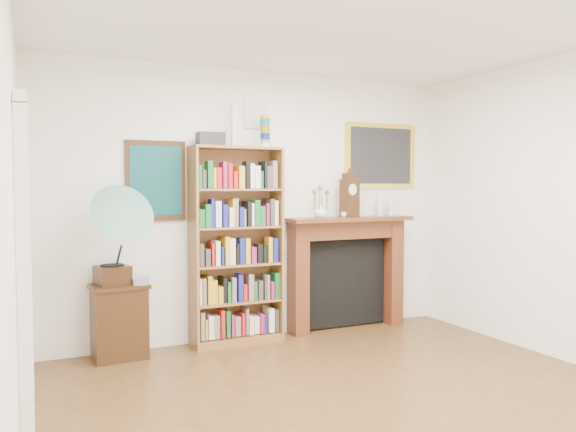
{
  "coord_description": "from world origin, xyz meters",
  "views": [
    {
      "loc": [
        -2.15,
        -3.02,
        1.59
      ],
      "look_at": [
        -0.04,
        1.6,
        1.33
      ],
      "focal_mm": 35.0,
      "sensor_mm": 36.0,
      "label": 1
    }
  ],
  "objects_px": {
    "gramophone": "(114,230)",
    "bottle_right": "(391,207)",
    "side_cabinet": "(119,321)",
    "teacup": "(344,215)",
    "flower_vase": "(321,211)",
    "bookshelf": "(237,234)",
    "fireplace": "(346,262)",
    "mantel_clock": "(350,196)",
    "cd_stack": "(142,280)",
    "bottle_left": "(380,206)"
  },
  "relations": [
    {
      "from": "gramophone",
      "to": "bottle_right",
      "type": "bearing_deg",
      "value": -9.35
    },
    {
      "from": "side_cabinet",
      "to": "teacup",
      "type": "height_order",
      "value": "teacup"
    },
    {
      "from": "flower_vase",
      "to": "bookshelf",
      "type": "bearing_deg",
      "value": 179.82
    },
    {
      "from": "side_cabinet",
      "to": "bottle_right",
      "type": "relative_size",
      "value": 3.47
    },
    {
      "from": "bookshelf",
      "to": "flower_vase",
      "type": "bearing_deg",
      "value": -1.03
    },
    {
      "from": "fireplace",
      "to": "mantel_clock",
      "type": "relative_size",
      "value": 3.09
    },
    {
      "from": "teacup",
      "to": "gramophone",
      "type": "bearing_deg",
      "value": -177.08
    },
    {
      "from": "cd_stack",
      "to": "flower_vase",
      "type": "bearing_deg",
      "value": 3.53
    },
    {
      "from": "flower_vase",
      "to": "teacup",
      "type": "height_order",
      "value": "flower_vase"
    },
    {
      "from": "side_cabinet",
      "to": "gramophone",
      "type": "height_order",
      "value": "gramophone"
    },
    {
      "from": "fireplace",
      "to": "teacup",
      "type": "bearing_deg",
      "value": -131.02
    },
    {
      "from": "bottle_right",
      "to": "teacup",
      "type": "bearing_deg",
      "value": -175.58
    },
    {
      "from": "bookshelf",
      "to": "side_cabinet",
      "type": "height_order",
      "value": "bookshelf"
    },
    {
      "from": "bookshelf",
      "to": "bottle_right",
      "type": "bearing_deg",
      "value": -0.23
    },
    {
      "from": "flower_vase",
      "to": "bottle_right",
      "type": "height_order",
      "value": "bottle_right"
    },
    {
      "from": "bookshelf",
      "to": "fireplace",
      "type": "xyz_separation_m",
      "value": [
        1.32,
        0.08,
        -0.37
      ]
    },
    {
      "from": "bookshelf",
      "to": "fireplace",
      "type": "bearing_deg",
      "value": 2.42
    },
    {
      "from": "bookshelf",
      "to": "teacup",
      "type": "height_order",
      "value": "bookshelf"
    },
    {
      "from": "gramophone",
      "to": "bottle_left",
      "type": "distance_m",
      "value": 2.96
    },
    {
      "from": "cd_stack",
      "to": "bottle_left",
      "type": "bearing_deg",
      "value": 3.26
    },
    {
      "from": "flower_vase",
      "to": "teacup",
      "type": "distance_m",
      "value": 0.28
    },
    {
      "from": "mantel_clock",
      "to": "bottle_left",
      "type": "bearing_deg",
      "value": -13.25
    },
    {
      "from": "bottle_left",
      "to": "gramophone",
      "type": "bearing_deg",
      "value": -176.37
    },
    {
      "from": "mantel_clock",
      "to": "bottle_left",
      "type": "xyz_separation_m",
      "value": [
        0.42,
        0.03,
        -0.11
      ]
    },
    {
      "from": "bottle_left",
      "to": "bookshelf",
      "type": "bearing_deg",
      "value": -178.92
    },
    {
      "from": "side_cabinet",
      "to": "mantel_clock",
      "type": "xyz_separation_m",
      "value": [
        2.48,
        0.03,
        1.14
      ]
    },
    {
      "from": "mantel_clock",
      "to": "flower_vase",
      "type": "relative_size",
      "value": 3.39
    },
    {
      "from": "gramophone",
      "to": "bottle_right",
      "type": "height_order",
      "value": "gramophone"
    },
    {
      "from": "teacup",
      "to": "side_cabinet",
      "type": "bearing_deg",
      "value": 179.78
    },
    {
      "from": "gramophone",
      "to": "flower_vase",
      "type": "bearing_deg",
      "value": -8.59
    },
    {
      "from": "side_cabinet",
      "to": "flower_vase",
      "type": "bearing_deg",
      "value": -3.91
    },
    {
      "from": "mantel_clock",
      "to": "cd_stack",
      "type": "bearing_deg",
      "value": 166.05
    },
    {
      "from": "fireplace",
      "to": "bottle_right",
      "type": "relative_size",
      "value": 7.47
    },
    {
      "from": "fireplace",
      "to": "flower_vase",
      "type": "height_order",
      "value": "flower_vase"
    },
    {
      "from": "mantel_clock",
      "to": "flower_vase",
      "type": "xyz_separation_m",
      "value": [
        -0.37,
        -0.01,
        -0.16
      ]
    },
    {
      "from": "gramophone",
      "to": "bottle_left",
      "type": "height_order",
      "value": "gramophone"
    },
    {
      "from": "teacup",
      "to": "bottle_right",
      "type": "height_order",
      "value": "bottle_right"
    },
    {
      "from": "mantel_clock",
      "to": "bottle_left",
      "type": "distance_m",
      "value": 0.44
    },
    {
      "from": "teacup",
      "to": "bottle_left",
      "type": "bearing_deg",
      "value": 7.03
    },
    {
      "from": "fireplace",
      "to": "bottle_right",
      "type": "height_order",
      "value": "bottle_right"
    },
    {
      "from": "flower_vase",
      "to": "cd_stack",
      "type": "bearing_deg",
      "value": -176.47
    },
    {
      "from": "fireplace",
      "to": "cd_stack",
      "type": "distance_m",
      "value": 2.3
    },
    {
      "from": "flower_vase",
      "to": "bottle_left",
      "type": "distance_m",
      "value": 0.79
    },
    {
      "from": "fireplace",
      "to": "gramophone",
      "type": "bearing_deg",
      "value": -175.62
    },
    {
      "from": "mantel_clock",
      "to": "flower_vase",
      "type": "height_order",
      "value": "mantel_clock"
    },
    {
      "from": "cd_stack",
      "to": "bottle_left",
      "type": "distance_m",
      "value": 2.79
    },
    {
      "from": "bottle_left",
      "to": "fireplace",
      "type": "bearing_deg",
      "value": 174.16
    },
    {
      "from": "side_cabinet",
      "to": "bottle_right",
      "type": "bearing_deg",
      "value": -3.62
    },
    {
      "from": "flower_vase",
      "to": "bottle_left",
      "type": "bearing_deg",
      "value": 2.61
    },
    {
      "from": "flower_vase",
      "to": "teacup",
      "type": "relative_size",
      "value": 1.84
    }
  ]
}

